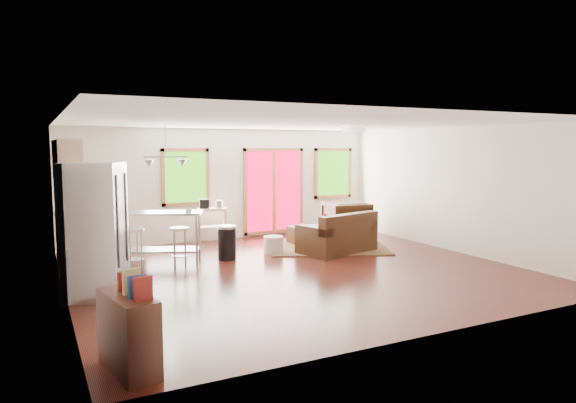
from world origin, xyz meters
name	(u,v)px	position (x,y,z in m)	size (l,w,h in m)	color
floor	(296,271)	(0.00, 0.00, -0.01)	(7.50, 7.00, 0.02)	#35110C
ceiling	(296,122)	(0.00, 0.00, 2.61)	(7.50, 7.00, 0.02)	white
back_wall	(227,184)	(0.00, 3.51, 1.30)	(7.50, 0.02, 2.60)	silver
left_wall	(61,209)	(-3.76, 0.00, 1.30)	(0.02, 7.00, 2.60)	silver
right_wall	(456,189)	(3.76, 0.00, 1.30)	(0.02, 7.00, 2.60)	silver
front_wall	(438,225)	(0.00, -3.51, 1.30)	(7.50, 0.02, 2.60)	silver
window_left	(186,177)	(-1.00, 3.46, 1.50)	(1.10, 0.05, 1.30)	#24600C
french_doors	(274,191)	(1.20, 3.46, 1.10)	(1.60, 0.05, 2.10)	#C60027
window_right	(333,173)	(2.90, 3.46, 1.50)	(1.10, 0.05, 1.30)	#24600C
rug	(327,247)	(1.59, 1.54, 0.01)	(2.49, 1.91, 0.02)	#435C33
loveseat	(338,237)	(1.51, 0.98, 0.33)	(1.74, 1.26, 0.84)	black
coffee_table	(332,229)	(1.76, 1.64, 0.39)	(1.27, 0.98, 0.45)	#351B12
armchair	(346,218)	(2.52, 2.24, 0.49)	(0.95, 0.89, 0.98)	black
ottoman	(304,235)	(1.33, 2.14, 0.20)	(0.59, 0.59, 0.39)	black
pouf	(273,245)	(0.27, 1.50, 0.18)	(0.40, 0.40, 0.35)	beige
vase	(325,222)	(1.71, 1.85, 0.52)	(0.22, 0.22, 0.32)	silver
book	(349,218)	(2.31, 1.81, 0.56)	(0.24, 0.03, 0.32)	maroon
cabinets	(74,219)	(-3.49, 1.70, 0.93)	(0.64, 2.24, 2.30)	tan
refrigerator	(95,231)	(-3.34, -0.17, 0.98)	(1.02, 1.01, 1.96)	#B7BABC
island	(160,228)	(-2.01, 1.64, 0.67)	(1.66, 1.16, 0.98)	#B7BABC
cup	(188,210)	(-1.53, 1.39, 1.01)	(0.12, 0.09, 0.12)	white
bar_stool_a	(134,240)	(-2.59, 1.09, 0.58)	(0.43, 0.43, 0.78)	#B7BABC
bar_stool_b	(180,238)	(-1.78, 1.09, 0.55)	(0.44, 0.44, 0.74)	#B7BABC
trash_can	(227,242)	(-0.79, 1.37, 0.34)	(0.45, 0.45, 0.67)	black
kitchen_cart	(211,213)	(-0.52, 3.15, 0.69)	(0.75, 0.58, 1.01)	tan
bookshelf	(129,331)	(-3.35, -2.91, 0.40)	(0.49, 0.91, 1.01)	#351B12
ceiling_flush	(354,129)	(1.60, 0.60, 2.53)	(0.35, 0.35, 0.12)	white
pendant_light	(166,162)	(-1.90, 1.50, 1.90)	(0.80, 0.18, 0.79)	gray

